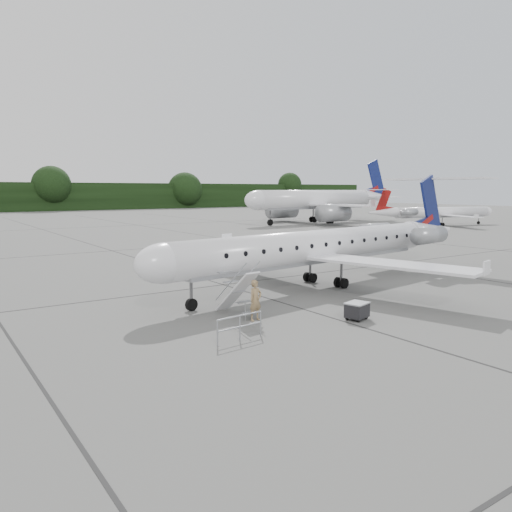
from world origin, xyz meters
TOP-DOWN VIEW (x-y plane):
  - ground at (0.00, 0.00)m, footprint 320.00×320.00m
  - treeline at (0.00, 130.00)m, footprint 260.00×4.00m
  - main_regional_jet at (-1.70, 3.19)m, footprint 29.66×23.08m
  - airstair at (-9.40, -0.03)m, footprint 1.15×2.41m
  - passenger at (-9.23, -1.32)m, footprint 0.74×0.54m
  - safety_railing at (-11.47, -3.48)m, footprint 2.20×0.32m
  - baggage_cart at (-5.29, -3.85)m, footprint 1.17×1.04m
  - bg_narrowbody at (37.59, 48.24)m, footprint 33.92×25.23m
  - bg_regional_right at (51.42, 31.77)m, footprint 26.87×22.20m

SIDE VIEW (x-z plane):
  - ground at x=0.00m, z-range 0.00..0.00m
  - baggage_cart at x=-5.29m, z-range 0.00..0.86m
  - safety_railing at x=-11.47m, z-range 0.00..1.00m
  - passenger at x=-9.23m, z-range 0.00..1.89m
  - airstair at x=-9.40m, z-range 0.00..2.20m
  - bg_regional_right at x=51.42m, z-range 0.00..6.13m
  - main_regional_jet at x=-1.70m, z-range 0.00..7.01m
  - treeline at x=0.00m, z-range 0.00..8.00m
  - bg_narrowbody at x=37.59m, z-range 0.00..11.76m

